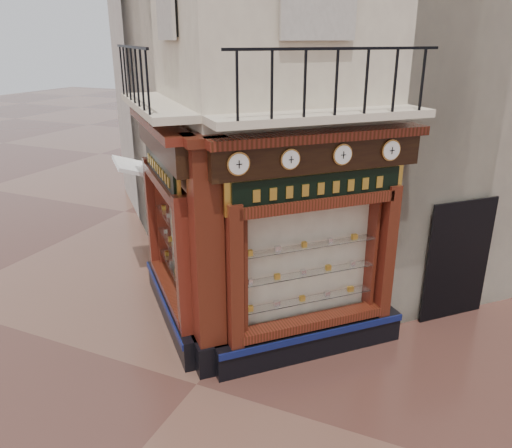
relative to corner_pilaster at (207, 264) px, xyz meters
The scene contains 15 objects.
ground 2.01m from the corner_pilaster, 90.00° to the right, with size 80.00×80.00×0.00m, color #4D2C23.
main_building 6.96m from the corner_pilaster, 90.00° to the left, with size 8.00×8.00×12.00m, color beige.
neighbour_left 9.21m from the corner_pilaster, 106.93° to the left, with size 8.00×8.00×11.00m, color beige.
neighbour_right 9.21m from the corner_pilaster, 73.07° to the left, with size 8.00×8.00×11.00m, color beige.
shopfront_left 1.77m from the corner_pilaster, 142.77° to the left, with size 2.86×2.86×3.98m.
shopfront_right 1.77m from the corner_pilaster, 37.23° to the left, with size 2.86×2.86×3.98m.
corner_pilaster is the anchor object (origin of this frame).
balcony 2.47m from the corner_pilaster, 90.00° to the left, with size 5.94×2.97×1.03m.
clock_a 1.77m from the corner_pilaster, ahead, with size 0.28×0.28×0.34m.
clock_b 2.10m from the corner_pilaster, 25.29° to the left, with size 0.26×0.26×0.31m.
clock_c 2.69m from the corner_pilaster, 33.32° to the left, with size 0.27×0.27×0.33m.
clock_d 3.41m from the corner_pilaster, 36.75° to the left, with size 0.28×0.28×0.34m.
awning 4.61m from the corner_pilaster, 141.87° to the left, with size 1.36×0.82×0.08m, color white, non-canonical shape.
signboard_left 2.12m from the corner_pilaster, 145.25° to the left, with size 1.97×1.97×0.53m.
signboard_right 2.12m from the corner_pilaster, 34.75° to the left, with size 2.23×2.23×0.60m.
Camera 1 is at (3.60, -5.71, 5.28)m, focal length 35.00 mm.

